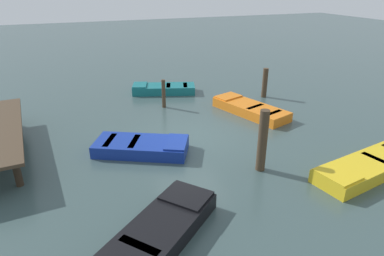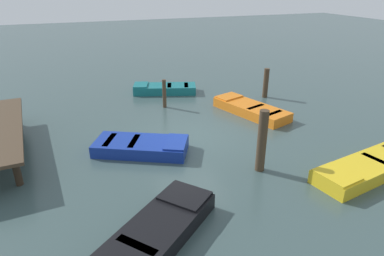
{
  "view_description": "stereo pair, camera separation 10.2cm",
  "coord_description": "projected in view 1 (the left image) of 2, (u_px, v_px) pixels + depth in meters",
  "views": [
    {
      "loc": [
        -10.45,
        4.04,
        5.28
      ],
      "look_at": [
        0.0,
        0.0,
        0.35
      ],
      "focal_mm": 31.49,
      "sensor_mm": 36.0,
      "label": 1
    },
    {
      "loc": [
        -10.48,
        3.94,
        5.28
      ],
      "look_at": [
        0.0,
        0.0,
        0.35
      ],
      "focal_mm": 31.49,
      "sensor_mm": 36.0,
      "label": 2
    }
  ],
  "objects": [
    {
      "name": "mooring_piling_mid_left",
      "position": [
        164.0,
        94.0,
        15.0
      ],
      "size": [
        0.17,
        0.17,
        1.28
      ],
      "primitive_type": "cylinder",
      "color": "#423323",
      "rests_on": "ground_plane"
    },
    {
      "name": "rowboat_orange",
      "position": [
        250.0,
        109.0,
        14.47
      ],
      "size": [
        3.66,
        2.24,
        0.46
      ],
      "rotation": [
        0.0,
        0.0,
        0.32
      ],
      "color": "orange",
      "rests_on": "ground_plane"
    },
    {
      "name": "mooring_piling_center",
      "position": [
        263.0,
        141.0,
        9.86
      ],
      "size": [
        0.28,
        0.28,
        1.93
      ],
      "primitive_type": "cylinder",
      "color": "#423323",
      "rests_on": "ground_plane"
    },
    {
      "name": "rowboat_yellow",
      "position": [
        368.0,
        167.0,
        9.97
      ],
      "size": [
        1.81,
        4.0,
        0.46
      ],
      "rotation": [
        0.0,
        0.0,
        1.75
      ],
      "color": "gold",
      "rests_on": "ground_plane"
    },
    {
      "name": "rowboat_black",
      "position": [
        150.0,
        242.0,
        7.11
      ],
      "size": [
        3.56,
        3.92,
        0.46
      ],
      "rotation": [
        0.0,
        0.0,
        5.41
      ],
      "color": "black",
      "rests_on": "ground_plane"
    },
    {
      "name": "ground_plane",
      "position": [
        192.0,
        137.0,
        12.38
      ],
      "size": [
        80.0,
        80.0,
        0.0
      ],
      "primitive_type": "plane",
      "color": "#384C4C"
    },
    {
      "name": "rowboat_teal",
      "position": [
        163.0,
        89.0,
        17.12
      ],
      "size": [
        2.05,
        3.31,
        0.46
      ],
      "rotation": [
        0.0,
        0.0,
        1.25
      ],
      "color": "#14666B",
      "rests_on": "ground_plane"
    },
    {
      "name": "mooring_piling_near_left",
      "position": [
        265.0,
        83.0,
        16.32
      ],
      "size": [
        0.25,
        0.25,
        1.43
      ],
      "primitive_type": "cylinder",
      "color": "#423323",
      "rests_on": "ground_plane"
    },
    {
      "name": "rowboat_blue",
      "position": [
        142.0,
        146.0,
        11.19
      ],
      "size": [
        2.57,
        3.31,
        0.46
      ],
      "rotation": [
        0.0,
        0.0,
        4.24
      ],
      "color": "navy",
      "rests_on": "ground_plane"
    }
  ]
}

